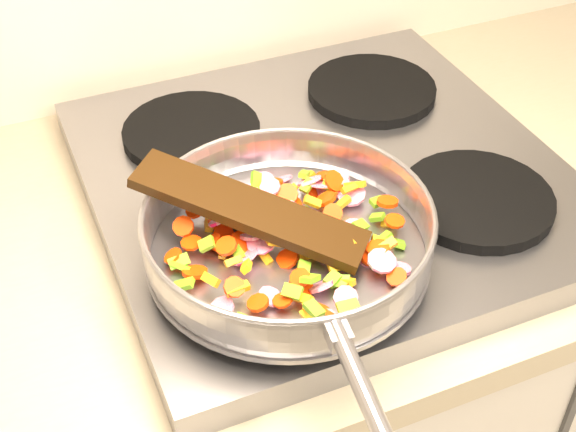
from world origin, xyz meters
name	(u,v)px	position (x,y,z in m)	size (l,w,h in m)	color
cooktop	(326,181)	(-0.70, 1.67, 0.92)	(0.60, 0.60, 0.04)	#939399
grate_fl	(268,261)	(-0.84, 1.52, 0.95)	(0.19, 0.19, 0.02)	black
grate_fr	(477,200)	(-0.56, 1.52, 0.95)	(0.19, 0.19, 0.02)	black
grate_bl	(192,132)	(-0.84, 1.81, 0.95)	(0.19, 0.19, 0.02)	black
grate_br	(372,90)	(-0.56, 1.81, 0.95)	(0.19, 0.19, 0.02)	black
saute_pan	(288,232)	(-0.82, 1.52, 0.99)	(0.37, 0.53, 0.06)	#9E9EA5
vegetable_heap	(293,236)	(-0.81, 1.53, 0.97)	(0.29, 0.28, 0.05)	#69AF1D
wooden_spatula	(250,210)	(-0.85, 1.55, 1.01)	(0.27, 0.06, 0.01)	black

